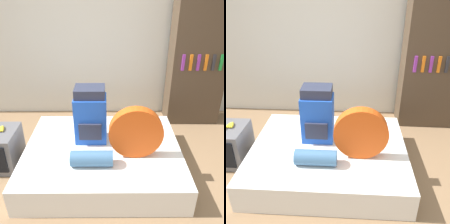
{
  "view_description": "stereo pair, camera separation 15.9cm",
  "coord_description": "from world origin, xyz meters",
  "views": [
    {
      "loc": [
        0.23,
        -1.81,
        2.03
      ],
      "look_at": [
        0.25,
        0.57,
        0.77
      ],
      "focal_mm": 40.0,
      "sensor_mm": 36.0,
      "label": 1
    },
    {
      "loc": [
        0.39,
        -1.8,
        2.03
      ],
      "look_at": [
        0.25,
        0.57,
        0.77
      ],
      "focal_mm": 40.0,
      "sensor_mm": 36.0,
      "label": 2
    }
  ],
  "objects": [
    {
      "name": "ground_plane",
      "position": [
        0.0,
        0.0,
        0.0
      ],
      "size": [
        16.0,
        16.0,
        0.0
      ],
      "primitive_type": "plane",
      "color": "#846647"
    },
    {
      "name": "bed",
      "position": [
        0.14,
        0.57,
        0.16
      ],
      "size": [
        1.78,
        1.45,
        0.32
      ],
      "color": "white",
      "rests_on": "ground_plane"
    },
    {
      "name": "tent_bag",
      "position": [
        0.5,
        0.41,
        0.61
      ],
      "size": [
        0.57,
        0.12,
        0.57
      ],
      "color": "#D14C14",
      "rests_on": "bed"
    },
    {
      "name": "bookshelf",
      "position": [
        1.52,
        1.81,
        0.93
      ],
      "size": [
        0.8,
        0.42,
        1.86
      ],
      "color": "#473828",
      "rests_on": "ground_plane"
    },
    {
      "name": "backpack",
      "position": [
        -0.0,
        0.72,
        0.65
      ],
      "size": [
        0.36,
        0.31,
        0.67
      ],
      "color": "blue",
      "rests_on": "bed"
    },
    {
      "name": "wall_back",
      "position": [
        0.0,
        2.09,
        1.3
      ],
      "size": [
        8.0,
        0.05,
        2.6
      ],
      "color": "silver",
      "rests_on": "ground_plane"
    },
    {
      "name": "sleeping_roll",
      "position": [
        0.04,
        0.24,
        0.41
      ],
      "size": [
        0.44,
        0.17,
        0.17
      ],
      "color": "#3D668E",
      "rests_on": "bed"
    },
    {
      "name": "banana_bunch",
      "position": [
        -1.06,
        0.7,
        0.49
      ],
      "size": [
        0.11,
        0.14,
        0.03
      ],
      "color": "yellow",
      "rests_on": "television"
    }
  ]
}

